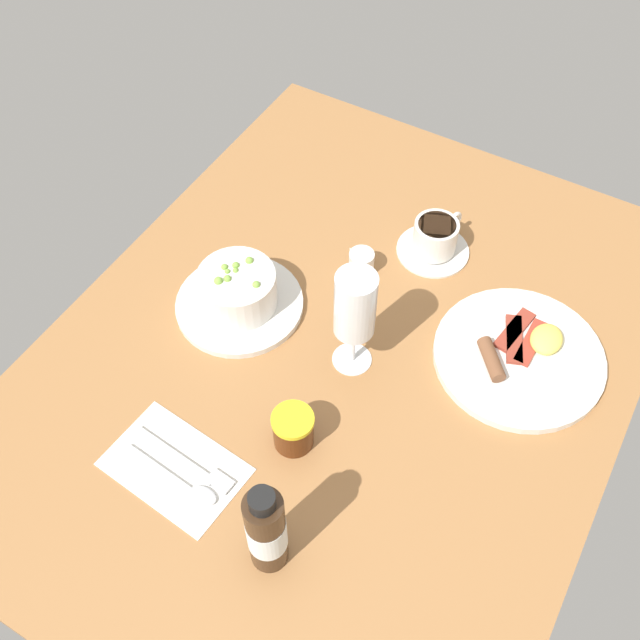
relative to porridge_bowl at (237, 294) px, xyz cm
name	(u,v)px	position (x,y,z in cm)	size (l,w,h in cm)	color
ground_plane	(339,359)	(-0.27, 18.28, -5.05)	(110.00, 84.00, 3.00)	#9E6B3D
porridge_bowl	(237,294)	(0.00, 0.00, 0.00)	(20.41, 20.41, 8.42)	silver
cutlery_setting	(177,468)	(27.76, 8.41, -3.30)	(13.90, 19.90, 0.90)	silver
coffee_cup	(435,239)	(-26.81, 21.78, -0.55)	(12.51, 12.33, 6.54)	silver
creamer_jug	(361,262)	(-16.69, 13.15, -1.38)	(4.17, 5.01, 4.82)	silver
wine_glass	(355,309)	(-0.16, 20.50, 9.04)	(6.03, 6.03, 19.00)	white
jam_jar	(293,430)	(15.98, 20.02, -0.38)	(5.95, 5.95, 6.27)	#4E220B
sauce_bottle_brown	(266,531)	(31.44, 25.85, 4.50)	(4.93, 4.93, 17.73)	#382314
breakfast_plate	(520,355)	(-13.21, 42.40, -2.65)	(25.90, 25.90, 3.70)	silver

